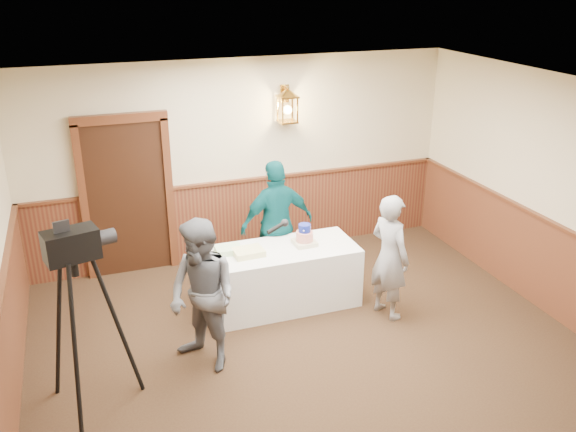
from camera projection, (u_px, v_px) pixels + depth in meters
name	position (u px, v px, depth m)	size (l,w,h in m)	color
ground	(344.00, 397.00, 5.92)	(7.00, 7.00, 0.00)	#311E13
room_shell	(324.00, 237.00, 5.73)	(6.02, 7.02, 2.81)	beige
display_table	(283.00, 276.00, 7.45)	(1.80, 0.80, 0.75)	white
tiered_cake	(305.00, 237.00, 7.38)	(0.27, 0.27, 0.27)	beige
sheet_cake_yellow	(248.00, 252.00, 7.13)	(0.35, 0.27, 0.07)	#F1E790
sheet_cake_green	(228.00, 250.00, 7.20)	(0.30, 0.24, 0.07)	#8AC48B
interviewer	(203.00, 296.00, 6.12)	(1.54, 0.99, 1.62)	#5A5D64
baker	(390.00, 257.00, 7.08)	(0.56, 0.36, 1.52)	gray
assistant_p	(277.00, 224.00, 7.78)	(0.99, 0.41, 1.68)	#09474B
tv_camera_rig	(84.00, 333.00, 5.48)	(0.72, 0.67, 1.83)	black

